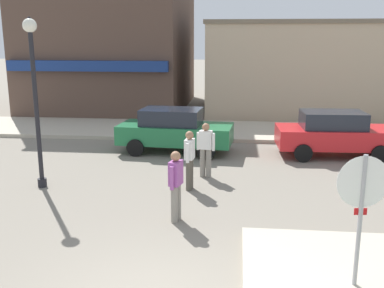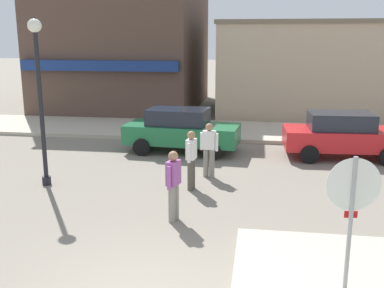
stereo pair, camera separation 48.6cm
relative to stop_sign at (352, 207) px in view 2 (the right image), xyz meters
name	(u,v)px [view 2 (the right image)]	position (x,y,z in m)	size (l,w,h in m)	color
kerb_far	(220,131)	(-3.09, 12.42, -1.44)	(80.00, 4.00, 0.15)	#B7AD99
stop_sign	(352,207)	(0.00, 0.00, 0.00)	(0.82, 0.11, 2.30)	#9E9EA3
lamp_post	(39,78)	(-7.24, 4.55, 1.44)	(0.36, 0.36, 4.54)	black
parked_car_nearest	(181,130)	(-4.16, 8.81, -0.71)	(4.12, 2.12, 1.56)	#1E6B3D
parked_car_second	(343,135)	(1.41, 8.79, -0.71)	(4.07, 2.00, 1.56)	red
pedestrian_crossing_near	(173,184)	(-3.25, 2.59, -0.65)	(0.30, 0.56, 1.61)	gray
pedestrian_crossing_far	(209,148)	(-2.84, 5.94, -0.65)	(0.56, 0.29, 1.61)	gray
pedestrian_kerb_side	(191,158)	(-3.18, 4.77, -0.65)	(0.26, 0.56, 1.61)	#4C473D
building_corner_shop	(128,39)	(-9.15, 19.32, 2.44)	(8.51, 10.32, 7.90)	brown
building_storefront_left_near	(304,68)	(0.92, 18.73, 0.91)	(9.15, 7.69, 4.85)	tan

